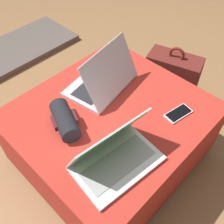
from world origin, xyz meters
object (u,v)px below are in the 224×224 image
at_px(wrist_brace, 65,120).
at_px(laptop_far, 103,80).
at_px(laptop_near, 114,155).
at_px(cell_phone, 178,113).
at_px(backpack, 170,84).

bearing_deg(wrist_brace, laptop_far, 11.28).
distance_m(laptop_near, cell_phone, 0.41).
height_order(laptop_near, cell_phone, laptop_near).
height_order(backpack, wrist_brace, wrist_brace).
relative_size(laptop_near, wrist_brace, 1.69).
bearing_deg(backpack, laptop_far, 58.73).
height_order(cell_phone, wrist_brace, wrist_brace).
height_order(laptop_far, backpack, laptop_far).
relative_size(laptop_far, cell_phone, 2.68).
bearing_deg(laptop_near, backpack, 22.73).
xyz_separation_m(backpack, wrist_brace, (-0.80, 0.06, 0.26)).
bearing_deg(laptop_far, laptop_near, 41.10).
distance_m(backpack, wrist_brace, 0.84).
relative_size(laptop_near, cell_phone, 2.59).
relative_size(laptop_near, laptop_far, 0.97).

